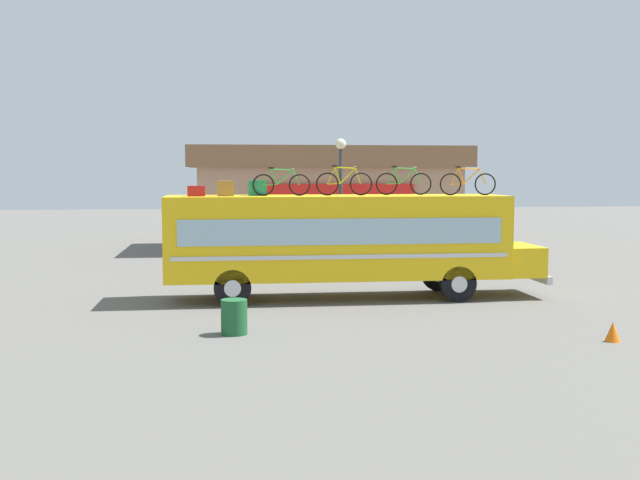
% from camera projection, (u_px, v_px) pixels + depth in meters
% --- Properties ---
extents(ground_plane, '(120.00, 120.00, 0.00)m').
position_uv_depth(ground_plane, '(337.00, 298.00, 23.85)').
color(ground_plane, '#605E59').
extents(bus, '(11.51, 2.50, 3.13)m').
position_uv_depth(bus, '(344.00, 238.00, 23.71)').
color(bus, yellow).
rests_on(bus, ground).
extents(luggage_bag_1, '(0.51, 0.46, 0.31)m').
position_uv_depth(luggage_bag_1, '(196.00, 191.00, 22.90)').
color(luggage_bag_1, maroon).
rests_on(luggage_bag_1, bus).
extents(luggage_bag_2, '(0.48, 0.53, 0.45)m').
position_uv_depth(luggage_bag_2, '(226.00, 188.00, 23.07)').
color(luggage_bag_2, olive).
rests_on(luggage_bag_2, bus).
extents(luggage_bag_3, '(0.54, 0.47, 0.46)m').
position_uv_depth(luggage_bag_3, '(257.00, 188.00, 23.46)').
color(luggage_bag_3, '#1E7F66').
rests_on(luggage_bag_3, bus).
extents(rooftop_bicycle_1, '(1.73, 0.44, 0.86)m').
position_uv_depth(rooftop_bicycle_1, '(281.00, 184.00, 23.24)').
color(rooftop_bicycle_1, black).
rests_on(rooftop_bicycle_1, bus).
extents(rooftop_bicycle_2, '(1.72, 0.44, 0.92)m').
position_uv_depth(rooftop_bicycle_2, '(344.00, 183.00, 23.57)').
color(rooftop_bicycle_2, black).
rests_on(rooftop_bicycle_2, bus).
extents(rooftop_bicycle_3, '(1.77, 0.44, 0.91)m').
position_uv_depth(rooftop_bicycle_3, '(404.00, 183.00, 24.19)').
color(rooftop_bicycle_3, black).
rests_on(rooftop_bicycle_3, bus).
extents(rooftop_bicycle_4, '(1.77, 0.44, 0.90)m').
position_uv_depth(rooftop_bicycle_4, '(468.00, 183.00, 23.80)').
color(rooftop_bicycle_4, black).
rests_on(rooftop_bicycle_4, bus).
extents(roadside_building, '(13.66, 7.23, 5.10)m').
position_uv_depth(roadside_building, '(325.00, 196.00, 39.85)').
color(roadside_building, tan).
rests_on(roadside_building, ground).
extents(trash_bin, '(0.62, 0.62, 0.83)m').
position_uv_depth(trash_bin, '(234.00, 317.00, 18.50)').
color(trash_bin, '#1E592D').
rests_on(trash_bin, ground).
extents(traffic_cone, '(0.34, 0.34, 0.45)m').
position_uv_depth(traffic_cone, '(613.00, 332.00, 17.72)').
color(traffic_cone, orange).
rests_on(traffic_cone, ground).
extents(street_lamp, '(0.39, 0.39, 5.06)m').
position_uv_depth(street_lamp, '(341.00, 186.00, 28.57)').
color(street_lamp, '#38383D').
rests_on(street_lamp, ground).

